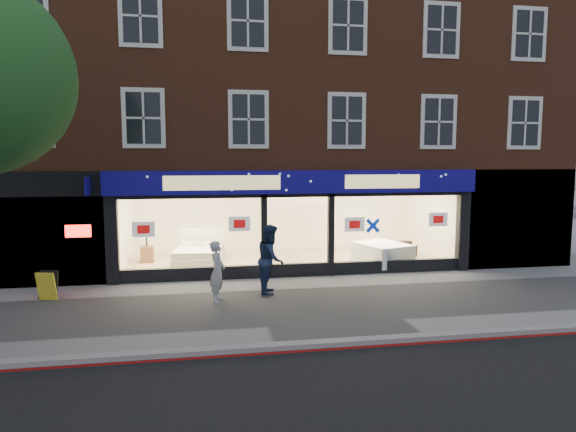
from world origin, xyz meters
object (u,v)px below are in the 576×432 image
object	(u,v)px
mattress_stack	(382,253)
pedestrian_blue	(271,259)
a_board	(47,286)
pedestrian_grey	(217,272)
display_bed	(199,255)
sofa	(388,249)

from	to	relation	value
mattress_stack	pedestrian_blue	distance (m)	5.04
mattress_stack	a_board	bearing A→B (deg)	-166.18
pedestrian_grey	pedestrian_blue	distance (m)	1.59
pedestrian_blue	pedestrian_grey	bearing A→B (deg)	124.30
display_bed	pedestrian_blue	size ratio (longest dim) A/B	1.13
mattress_stack	pedestrian_grey	size ratio (longest dim) A/B	1.36
sofa	a_board	size ratio (longest dim) A/B	2.69
display_bed	pedestrian_grey	bearing A→B (deg)	-76.51
sofa	pedestrian_blue	xyz separation A→B (m)	(-4.80, -3.80, 0.54)
pedestrian_blue	sofa	bearing A→B (deg)	-39.74
pedestrian_blue	display_bed	bearing A→B (deg)	38.96
mattress_stack	pedestrian_grey	xyz separation A→B (m)	(-5.66, -3.35, 0.34)
sofa	a_board	bearing A→B (deg)	3.85
display_bed	pedestrian_grey	world-z (taller)	pedestrian_grey
display_bed	mattress_stack	world-z (taller)	display_bed
a_board	display_bed	bearing A→B (deg)	56.50
sofa	pedestrian_blue	bearing A→B (deg)	23.87
sofa	pedestrian_grey	size ratio (longest dim) A/B	1.32
a_board	pedestrian_grey	xyz separation A→B (m)	(4.34, -0.89, 0.40)
mattress_stack	pedestrian_blue	world-z (taller)	pedestrian_blue
a_board	pedestrian_blue	world-z (taller)	pedestrian_blue
sofa	pedestrian_blue	size ratio (longest dim) A/B	1.10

